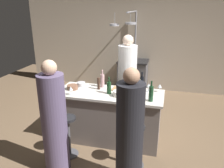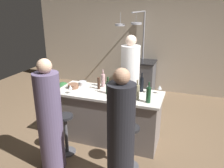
{
  "view_description": "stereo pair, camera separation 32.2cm",
  "coord_description": "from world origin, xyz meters",
  "px_view_note": "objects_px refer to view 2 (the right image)",
  "views": [
    {
      "loc": [
        0.92,
        -3.41,
        2.29
      ],
      "look_at": [
        0.0,
        0.15,
        1.0
      ],
      "focal_mm": 35.99,
      "sensor_mm": 36.0,
      "label": 1
    },
    {
      "loc": [
        1.22,
        -3.32,
        2.29
      ],
      "look_at": [
        0.0,
        0.15,
        1.0
      ],
      "focal_mm": 35.99,
      "sensor_mm": 36.0,
      "label": 2
    }
  ],
  "objects_px": {
    "bar_stool_right": "(130,145)",
    "wine_bottle_white": "(137,92)",
    "guest_left": "(50,121)",
    "wine_glass_near_right_guest": "(70,88)",
    "wine_bottle_dark": "(142,84)",
    "pepper_mill": "(99,83)",
    "mixing_bowl_steel": "(82,83)",
    "mixing_bowl_ceramic": "(118,94)",
    "potted_plant": "(63,91)",
    "guest_right": "(121,136)",
    "stove_range": "(140,77)",
    "cutting_board": "(122,89)",
    "wine_glass_near_left_guest": "(160,88)",
    "wine_bottle_rose": "(103,80)",
    "mixing_bowl_wooden": "(73,86)",
    "chef": "(130,82)",
    "wine_glass_by_chef": "(148,87)",
    "wine_bottle_green": "(148,95)",
    "bar_stool_left": "(66,132)",
    "wine_bottle_red": "(108,87)"
  },
  "relations": [
    {
      "from": "mixing_bowl_ceramic",
      "to": "guest_left",
      "type": "bearing_deg",
      "value": -129.44
    },
    {
      "from": "wine_bottle_white",
      "to": "guest_left",
      "type": "bearing_deg",
      "value": -140.74
    },
    {
      "from": "wine_glass_near_right_guest",
      "to": "mixing_bowl_wooden",
      "type": "xyz_separation_m",
      "value": [
        -0.08,
        0.25,
        -0.07
      ]
    },
    {
      "from": "bar_stool_right",
      "to": "mixing_bowl_steel",
      "type": "bearing_deg",
      "value": 145.03
    },
    {
      "from": "mixing_bowl_ceramic",
      "to": "bar_stool_right",
      "type": "bearing_deg",
      "value": -54.8
    },
    {
      "from": "cutting_board",
      "to": "wine_bottle_rose",
      "type": "bearing_deg",
      "value": 173.02
    },
    {
      "from": "wine_bottle_dark",
      "to": "mixing_bowl_wooden",
      "type": "relative_size",
      "value": 1.76
    },
    {
      "from": "wine_glass_near_right_guest",
      "to": "mixing_bowl_ceramic",
      "type": "height_order",
      "value": "wine_glass_near_right_guest"
    },
    {
      "from": "mixing_bowl_steel",
      "to": "mixing_bowl_ceramic",
      "type": "bearing_deg",
      "value": -19.91
    },
    {
      "from": "stove_range",
      "to": "wine_bottle_green",
      "type": "distance_m",
      "value": 2.79
    },
    {
      "from": "guest_right",
      "to": "wine_bottle_rose",
      "type": "xyz_separation_m",
      "value": [
        -0.72,
        1.24,
        0.27
      ]
    },
    {
      "from": "wine_bottle_rose",
      "to": "wine_glass_near_left_guest",
      "type": "xyz_separation_m",
      "value": [
        1.01,
        -0.0,
        -0.02
      ]
    },
    {
      "from": "bar_stool_right",
      "to": "pepper_mill",
      "type": "xyz_separation_m",
      "value": [
        -0.78,
        0.72,
        0.63
      ]
    },
    {
      "from": "pepper_mill",
      "to": "mixing_bowl_steel",
      "type": "height_order",
      "value": "pepper_mill"
    },
    {
      "from": "chef",
      "to": "wine_glass_by_chef",
      "type": "height_order",
      "value": "chef"
    },
    {
      "from": "wine_bottle_green",
      "to": "mixing_bowl_wooden",
      "type": "height_order",
      "value": "wine_bottle_green"
    },
    {
      "from": "potted_plant",
      "to": "wine_glass_near_left_guest",
      "type": "height_order",
      "value": "wine_glass_near_left_guest"
    },
    {
      "from": "potted_plant",
      "to": "wine_glass_near_right_guest",
      "type": "distance_m",
      "value": 1.9
    },
    {
      "from": "stove_range",
      "to": "wine_glass_by_chef",
      "type": "bearing_deg",
      "value": -74.39
    },
    {
      "from": "guest_right",
      "to": "mixing_bowl_ceramic",
      "type": "height_order",
      "value": "guest_right"
    },
    {
      "from": "bar_stool_right",
      "to": "wine_bottle_white",
      "type": "distance_m",
      "value": 0.82
    },
    {
      "from": "chef",
      "to": "wine_bottle_rose",
      "type": "relative_size",
      "value": 5.56
    },
    {
      "from": "wine_bottle_dark",
      "to": "wine_glass_near_right_guest",
      "type": "bearing_deg",
      "value": -155.91
    },
    {
      "from": "pepper_mill",
      "to": "guest_right",
      "type": "bearing_deg",
      "value": -55.78
    },
    {
      "from": "guest_left",
      "to": "potted_plant",
      "type": "xyz_separation_m",
      "value": [
        -1.11,
        2.13,
        -0.47
      ]
    },
    {
      "from": "bar_stool_left",
      "to": "wine_glass_near_left_guest",
      "type": "relative_size",
      "value": 4.66
    },
    {
      "from": "pepper_mill",
      "to": "wine_glass_near_right_guest",
      "type": "distance_m",
      "value": 0.51
    },
    {
      "from": "wine_bottle_white",
      "to": "wine_bottle_rose",
      "type": "bearing_deg",
      "value": 153.37
    },
    {
      "from": "wine_bottle_dark",
      "to": "bar_stool_right",
      "type": "bearing_deg",
      "value": -86.99
    },
    {
      "from": "bar_stool_left",
      "to": "wine_glass_near_left_guest",
      "type": "xyz_separation_m",
      "value": [
        1.32,
        0.85,
        0.63
      ]
    },
    {
      "from": "wine_bottle_red",
      "to": "stove_range",
      "type": "bearing_deg",
      "value": 90.06
    },
    {
      "from": "wine_glass_by_chef",
      "to": "guest_left",
      "type": "bearing_deg",
      "value": -134.18
    },
    {
      "from": "stove_range",
      "to": "potted_plant",
      "type": "xyz_separation_m",
      "value": [
        -1.64,
        -1.29,
        -0.15
      ]
    },
    {
      "from": "bar_stool_right",
      "to": "guest_left",
      "type": "distance_m",
      "value": 1.2
    },
    {
      "from": "bar_stool_left",
      "to": "wine_glass_by_chef",
      "type": "relative_size",
      "value": 4.66
    },
    {
      "from": "wine_glass_near_right_guest",
      "to": "wine_bottle_dark",
      "type": "bearing_deg",
      "value": 24.09
    },
    {
      "from": "cutting_board",
      "to": "wine_glass_near_left_guest",
      "type": "height_order",
      "value": "wine_glass_near_left_guest"
    },
    {
      "from": "potted_plant",
      "to": "mixing_bowl_ceramic",
      "type": "xyz_separation_m",
      "value": [
        1.82,
        -1.26,
        0.65
      ]
    },
    {
      "from": "guest_left",
      "to": "cutting_board",
      "type": "bearing_deg",
      "value": 59.2
    },
    {
      "from": "bar_stool_right",
      "to": "wine_bottle_red",
      "type": "xyz_separation_m",
      "value": [
        -0.55,
        0.57,
        0.63
      ]
    },
    {
      "from": "wine_glass_by_chef",
      "to": "mixing_bowl_steel",
      "type": "bearing_deg",
      "value": -178.17
    },
    {
      "from": "wine_bottle_green",
      "to": "guest_right",
      "type": "bearing_deg",
      "value": -102.15
    },
    {
      "from": "chef",
      "to": "wine_glass_by_chef",
      "type": "distance_m",
      "value": 0.82
    },
    {
      "from": "wine_bottle_white",
      "to": "mixing_bowl_ceramic",
      "type": "xyz_separation_m",
      "value": [
        -0.33,
        0.02,
        -0.08
      ]
    },
    {
      "from": "wine_bottle_dark",
      "to": "wine_bottle_rose",
      "type": "bearing_deg",
      "value": 179.71
    },
    {
      "from": "pepper_mill",
      "to": "mixing_bowl_ceramic",
      "type": "bearing_deg",
      "value": -26.24
    },
    {
      "from": "cutting_board",
      "to": "wine_bottle_dark",
      "type": "xyz_separation_m",
      "value": [
        0.34,
        0.04,
        0.12
      ]
    },
    {
      "from": "guest_left",
      "to": "wine_glass_by_chef",
      "type": "distance_m",
      "value": 1.67
    },
    {
      "from": "stove_range",
      "to": "wine_bottle_white",
      "type": "height_order",
      "value": "wine_bottle_white"
    },
    {
      "from": "potted_plant",
      "to": "wine_bottle_green",
      "type": "relative_size",
      "value": 1.6
    }
  ]
}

